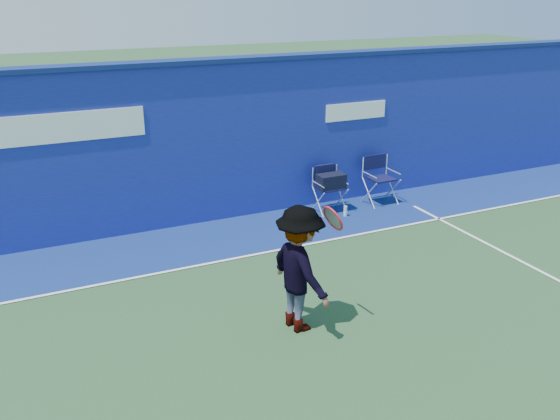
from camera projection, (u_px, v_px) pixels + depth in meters
name	position (u px, v px, depth m)	size (l,w,h in m)	color
ground	(312.00, 366.00, 7.16)	(80.00, 80.00, 0.00)	#264827
stadium_wall	(184.00, 144.00, 11.02)	(24.00, 0.50, 3.08)	navy
out_of_bounds_strip	(206.00, 241.00, 10.64)	(24.00, 1.80, 0.01)	navy
court_lines	(291.00, 340.00, 7.66)	(24.00, 12.00, 0.01)	white
directors_chair_left	(330.00, 193.00, 11.94)	(0.55, 0.51, 0.93)	silver
directors_chair_right	(380.00, 189.00, 12.43)	(0.59, 0.53, 0.99)	silver
water_bottle	(345.00, 211.00, 11.76)	(0.07, 0.07, 0.22)	silver
tennis_player	(300.00, 269.00, 7.68)	(0.90, 1.19, 1.72)	#EA4738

